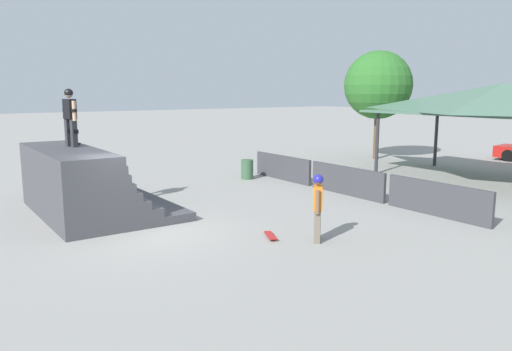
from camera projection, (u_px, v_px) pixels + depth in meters
ground_plane at (141, 232)px, 13.54m from camera, size 160.00×160.00×0.00m
quarter_pipe_ramp at (82, 186)px, 15.40m from camera, size 5.51×3.73×2.07m
skater_on_deck at (70, 114)px, 15.41m from camera, size 0.77×0.32×1.79m
skateboard_on_deck at (75, 143)px, 16.14m from camera, size 0.85×0.26×0.09m
bystander_walking at (318, 202)px, 12.59m from camera, size 0.57×0.54×1.74m
skateboard_on_ground at (271, 236)px, 13.03m from camera, size 0.82×0.52×0.09m
barrier_fence at (347, 181)px, 18.36m from camera, size 11.35×0.12×1.05m
pavilion_shelter at (503, 99)px, 20.09m from camera, size 10.73×5.16×4.11m
tree_beside_pavilion at (378, 85)px, 27.50m from camera, size 3.74×3.74×5.98m
trash_bin at (247, 169)px, 21.67m from camera, size 0.52×0.52×0.85m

